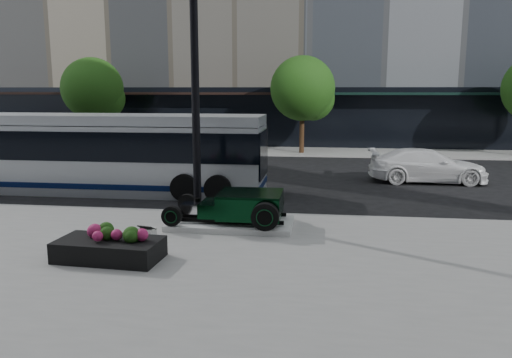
# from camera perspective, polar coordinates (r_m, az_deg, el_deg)

# --- Properties ---
(ground) EXTENTS (120.00, 120.00, 0.00)m
(ground) POSITION_cam_1_polar(r_m,az_deg,el_deg) (17.38, 0.09, -2.59)
(ground) COLOR black
(ground) RESTS_ON ground
(sidewalk_near) EXTENTS (70.00, 17.00, 0.12)m
(sidewalk_near) POSITION_cam_1_polar(r_m,az_deg,el_deg) (7.68, -10.81, -19.50)
(sidewalk_near) COLOR gray
(sidewalk_near) RESTS_ON ground
(sidewalk_far) EXTENTS (70.00, 4.00, 0.12)m
(sidewalk_far) POSITION_cam_1_polar(r_m,az_deg,el_deg) (31.12, 3.45, 3.17)
(sidewalk_far) COLOR gray
(sidewalk_far) RESTS_ON ground
(street_trees) EXTENTS (29.80, 3.80, 5.70)m
(street_trees) POSITION_cam_1_polar(r_m,az_deg,el_deg) (29.90, 5.62, 9.98)
(street_trees) COLOR black
(street_trees) RESTS_ON sidewalk_far
(display_plinth) EXTENTS (3.40, 1.80, 0.15)m
(display_plinth) POSITION_cam_1_polar(r_m,az_deg,el_deg) (13.90, -2.87, -5.04)
(display_plinth) COLOR silver
(display_plinth) RESTS_ON sidewalk_near
(hot_rod) EXTENTS (3.22, 2.00, 0.81)m
(hot_rod) POSITION_cam_1_polar(r_m,az_deg,el_deg) (13.72, -1.52, -3.07)
(hot_rod) COLOR black
(hot_rod) RESTS_ON display_plinth
(info_plaque) EXTENTS (0.46, 0.38, 0.31)m
(info_plaque) POSITION_cam_1_polar(r_m,az_deg,el_deg) (13.17, -12.35, -5.91)
(info_plaque) COLOR silver
(info_plaque) RESTS_ON sidewalk_near
(lamppost) EXTENTS (0.43, 0.43, 7.81)m
(lamppost) POSITION_cam_1_polar(r_m,az_deg,el_deg) (15.01, -6.94, 9.69)
(lamppost) COLOR black
(lamppost) RESTS_ON sidewalk_near
(flower_planter) EXTENTS (2.36, 1.29, 0.74)m
(flower_planter) POSITION_cam_1_polar(r_m,az_deg,el_deg) (11.60, -16.43, -7.54)
(flower_planter) COLOR black
(flower_planter) RESTS_ON sidewalk_near
(transit_bus) EXTENTS (12.12, 2.88, 2.92)m
(transit_bus) POSITION_cam_1_polar(r_m,az_deg,el_deg) (19.75, -16.76, 2.90)
(transit_bus) COLOR silver
(transit_bus) RESTS_ON ground
(white_sedan) EXTENTS (4.84, 2.02, 1.40)m
(white_sedan) POSITION_cam_1_polar(r_m,az_deg,el_deg) (22.12, 18.99, 1.45)
(white_sedan) COLOR white
(white_sedan) RESTS_ON ground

